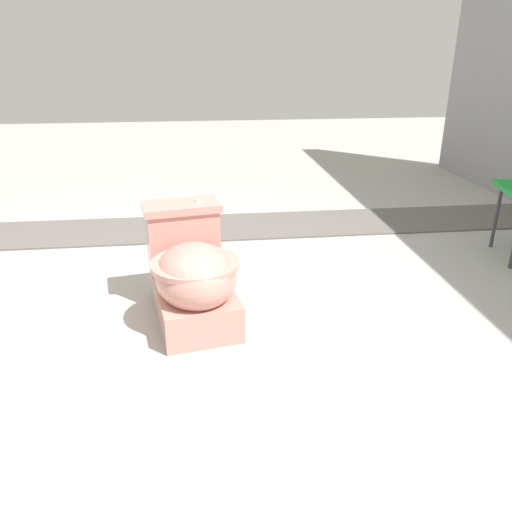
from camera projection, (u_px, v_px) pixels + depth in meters
The scene contains 3 objects.
ground_plane at pixel (156, 320), 2.36m from camera, with size 14.00×14.00×0.00m, color #A8A59E.
gravel_strip at pixel (238, 226), 3.59m from camera, with size 0.56×8.00×0.01m, color #605B56.
toilet at pixel (192, 275), 2.31m from camera, with size 0.69×0.48×0.52m.
Camera 1 is at (2.10, 0.23, 1.19)m, focal length 35.00 mm.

